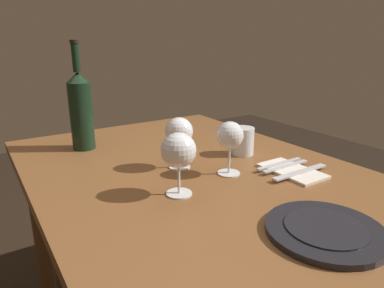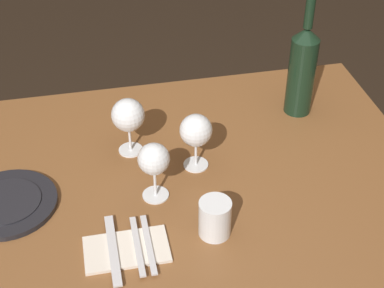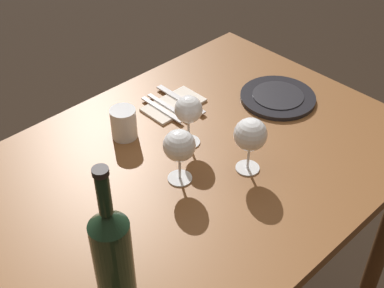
{
  "view_description": "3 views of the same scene",
  "coord_description": "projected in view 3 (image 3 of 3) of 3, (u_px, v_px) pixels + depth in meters",
  "views": [
    {
      "loc": [
        0.79,
        -0.53,
        1.12
      ],
      "look_at": [
        -0.08,
        0.03,
        0.8
      ],
      "focal_mm": 31.99,
      "sensor_mm": 36.0,
      "label": 1
    },
    {
      "loc": [
        0.2,
        1.14,
        1.74
      ],
      "look_at": [
        -0.03,
        0.03,
        0.86
      ],
      "focal_mm": 54.95,
      "sensor_mm": 36.0,
      "label": 2
    },
    {
      "loc": [
        -0.75,
        -0.8,
        1.71
      ],
      "look_at": [
        -0.01,
        -0.02,
        0.83
      ],
      "focal_mm": 49.66,
      "sensor_mm": 36.0,
      "label": 3
    }
  ],
  "objects": [
    {
      "name": "wine_glass_centre",
      "position": [
        189.0,
        110.0,
        1.46
      ],
      "size": [
        0.08,
        0.08,
        0.16
      ],
      "color": "white",
      "rests_on": "dining_table"
    },
    {
      "name": "dinner_plate",
      "position": [
        278.0,
        97.0,
        1.7
      ],
      "size": [
        0.24,
        0.24,
        0.02
      ],
      "color": "black",
      "rests_on": "dining_table"
    },
    {
      "name": "fork_inner",
      "position": [
        168.0,
        106.0,
        1.65
      ],
      "size": [
        0.01,
        0.18,
        0.0
      ],
      "color": "silver",
      "rests_on": "folded_napkin"
    },
    {
      "name": "fork_outer",
      "position": [
        162.0,
        110.0,
        1.64
      ],
      "size": [
        0.01,
        0.18,
        0.0
      ],
      "color": "silver",
      "rests_on": "folded_napkin"
    },
    {
      "name": "water_tumbler",
      "position": [
        124.0,
        125.0,
        1.53
      ],
      "size": [
        0.08,
        0.08,
        0.09
      ],
      "color": "white",
      "rests_on": "dining_table"
    },
    {
      "name": "dining_table",
      "position": [
        188.0,
        188.0,
        1.52
      ],
      "size": [
        1.3,
        0.9,
        0.74
      ],
      "color": "brown",
      "rests_on": "ground"
    },
    {
      "name": "wine_glass_left",
      "position": [
        250.0,
        135.0,
        1.37
      ],
      "size": [
        0.09,
        0.09,
        0.16
      ],
      "color": "white",
      "rests_on": "dining_table"
    },
    {
      "name": "table_knife",
      "position": [
        181.0,
        99.0,
        1.68
      ],
      "size": [
        0.02,
        0.21,
        0.0
      ],
      "color": "silver",
      "rests_on": "folded_napkin"
    },
    {
      "name": "wine_bottle",
      "position": [
        113.0,
        258.0,
        1.03
      ],
      "size": [
        0.08,
        0.08,
        0.38
      ],
      "color": "black",
      "rests_on": "dining_table"
    },
    {
      "name": "wine_glass_right",
      "position": [
        179.0,
        146.0,
        1.34
      ],
      "size": [
        0.08,
        0.08,
        0.16
      ],
      "color": "white",
      "rests_on": "dining_table"
    },
    {
      "name": "folded_napkin",
      "position": [
        174.0,
        105.0,
        1.67
      ],
      "size": [
        0.19,
        0.11,
        0.01
      ],
      "color": "silver",
      "rests_on": "dining_table"
    }
  ]
}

